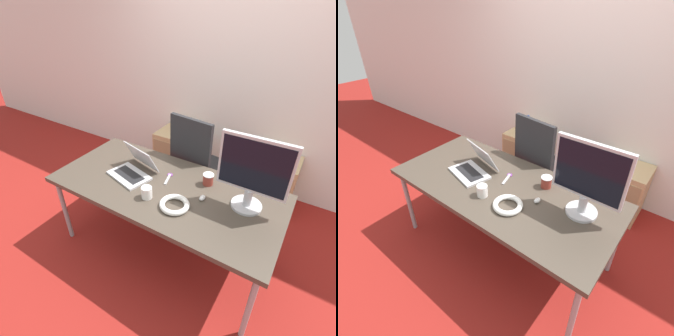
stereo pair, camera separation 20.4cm
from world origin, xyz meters
TOP-DOWN VIEW (x-y plane):
  - ground_plane at (0.00, 0.00)m, footprint 14.00×14.00m
  - wall_back at (0.00, 1.41)m, footprint 10.00×0.05m
  - desk at (0.00, 0.00)m, footprint 1.85×0.87m
  - office_chair at (-0.03, 0.70)m, footprint 0.56×0.59m
  - cabinet_left at (-0.57, 1.17)m, footprint 0.48×0.41m
  - cabinet_right at (0.63, 1.17)m, footprint 0.48×0.41m
  - water_bottle at (-0.57, 1.18)m, footprint 0.07×0.07m
  - laptop_center at (-0.33, 0.01)m, footprint 0.39×0.41m
  - monitor at (0.63, 0.11)m, footprint 0.48×0.22m
  - mouse at (0.32, 0.01)m, footprint 0.04×0.06m
  - coffee_cup_white at (-0.04, -0.19)m, footprint 0.08×0.08m
  - coffee_cup_brown at (0.28, 0.21)m, footprint 0.09×0.09m
  - cable_coil at (0.19, -0.17)m, footprint 0.22×0.22m
  - scissors at (-0.04, 0.11)m, footprint 0.07×0.17m

SIDE VIEW (x-z plane):
  - ground_plane at x=0.00m, z-range 0.00..0.00m
  - cabinet_left at x=-0.57m, z-range 0.00..0.57m
  - cabinet_right at x=0.63m, z-range 0.00..0.57m
  - office_chair at x=-0.03m, z-range -0.13..0.98m
  - desk at x=0.00m, z-range 0.32..1.04m
  - water_bottle at x=-0.57m, z-range 0.56..0.80m
  - scissors at x=-0.04m, z-range 0.72..0.73m
  - mouse at x=0.32m, z-range 0.72..0.75m
  - cable_coil at x=0.19m, z-range 0.72..0.76m
  - coffee_cup_white at x=-0.04m, z-range 0.72..0.81m
  - coffee_cup_brown at x=0.28m, z-range 0.72..0.81m
  - laptop_center at x=-0.33m, z-range 0.65..0.88m
  - monitor at x=0.63m, z-range 0.73..1.28m
  - wall_back at x=0.00m, z-range 0.00..2.60m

